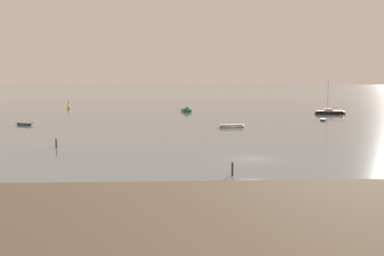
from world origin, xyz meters
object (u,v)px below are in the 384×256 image
(rowboat_moored_5, at_px, (24,124))
(mooring_post_right, at_px, (56,143))
(sailboat_moored_0, at_px, (330,113))
(mooring_post_near, at_px, (232,169))
(motorboat_moored_0, at_px, (187,111))
(rowboat_moored_3, at_px, (323,120))
(channel_buoy, at_px, (69,107))
(rowboat_moored_4, at_px, (232,126))

(rowboat_moored_5, height_order, mooring_post_right, mooring_post_right)
(sailboat_moored_0, distance_m, mooring_post_near, 67.73)
(sailboat_moored_0, bearing_deg, mooring_post_near, 65.25)
(motorboat_moored_0, height_order, rowboat_moored_3, motorboat_moored_0)
(motorboat_moored_0, xyz_separation_m, mooring_post_near, (1.31, -68.80, 0.34))
(rowboat_moored_3, height_order, mooring_post_right, mooring_post_right)
(sailboat_moored_0, distance_m, rowboat_moored_3, 15.16)
(rowboat_moored_5, relative_size, mooring_post_right, 2.86)
(mooring_post_near, bearing_deg, sailboat_moored_0, 63.76)
(rowboat_moored_3, relative_size, channel_buoy, 1.31)
(rowboat_moored_5, height_order, channel_buoy, channel_buoy)
(rowboat_moored_5, relative_size, channel_buoy, 1.56)
(rowboat_moored_3, bearing_deg, channel_buoy, 73.34)
(channel_buoy, bearing_deg, rowboat_moored_4, -50.30)
(mooring_post_right, bearing_deg, sailboat_moored_0, 42.92)
(sailboat_moored_0, xyz_separation_m, rowboat_moored_5, (-60.03, -19.80, -0.19))
(motorboat_moored_0, bearing_deg, sailboat_moored_0, 68.50)
(channel_buoy, bearing_deg, motorboat_moored_0, -19.06)
(sailboat_moored_0, relative_size, mooring_post_near, 5.97)
(rowboat_moored_4, bearing_deg, rowboat_moored_3, 27.21)
(rowboat_moored_3, height_order, mooring_post_near, mooring_post_near)
(mooring_post_right, bearing_deg, mooring_post_near, -40.27)
(motorboat_moored_0, xyz_separation_m, rowboat_moored_3, (24.99, -21.85, -0.11))
(rowboat_moored_3, distance_m, mooring_post_right, 52.51)
(channel_buoy, bearing_deg, rowboat_moored_3, -30.44)
(sailboat_moored_0, height_order, mooring_post_near, sailboat_moored_0)
(sailboat_moored_0, distance_m, mooring_post_right, 66.18)
(motorboat_moored_0, bearing_deg, channel_buoy, -116.13)
(channel_buoy, distance_m, mooring_post_near, 84.84)
(mooring_post_right, bearing_deg, channel_buoy, 101.06)
(rowboat_moored_5, distance_m, channel_buoy, 38.07)
(mooring_post_near, bearing_deg, rowboat_moored_5, 126.30)
(rowboat_moored_5, xyz_separation_m, channel_buoy, (-0.81, 38.06, 0.31))
(rowboat_moored_4, relative_size, mooring_post_near, 3.34)
(mooring_post_right, bearing_deg, rowboat_moored_4, 40.96)
(channel_buoy, distance_m, mooring_post_right, 64.53)
(rowboat_moored_4, height_order, channel_buoy, channel_buoy)
(motorboat_moored_0, height_order, channel_buoy, channel_buoy)
(sailboat_moored_0, relative_size, rowboat_moored_5, 2.18)
(mooring_post_near, xyz_separation_m, mooring_post_right, (-18.51, 15.69, -0.02))
(channel_buoy, bearing_deg, mooring_post_right, -78.94)
(motorboat_moored_0, relative_size, mooring_post_near, 3.95)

